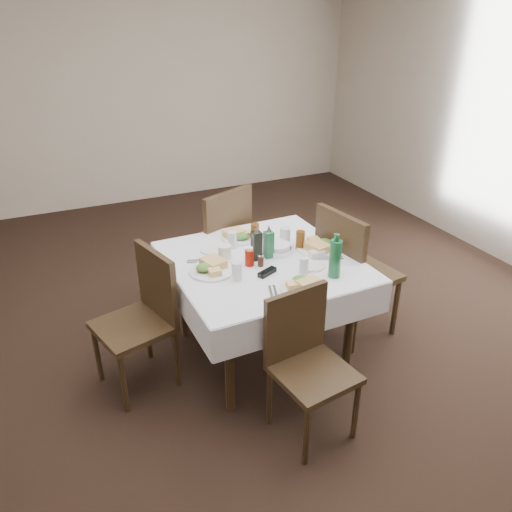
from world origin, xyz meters
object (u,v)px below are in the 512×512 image
(coffee_mug, at_px, (225,253))
(green_bottle, at_px, (335,258))
(water_n, at_px, (232,240))
(water_e, at_px, (285,237))
(bread_basket, at_px, (277,248))
(water_w, at_px, (237,271))
(chair_north, at_px, (219,240))
(dining_table, at_px, (263,271))
(oil_cruet_dark, at_px, (257,244))
(chair_south, at_px, (305,355))
(water_s, at_px, (304,265))
(chair_west, at_px, (144,311))
(ketchup_bottle, at_px, (249,257))
(oil_cruet_green, at_px, (269,243))
(chair_east, at_px, (350,267))

(coffee_mug, bearing_deg, green_bottle, -42.73)
(water_n, relative_size, water_e, 0.87)
(bread_basket, height_order, green_bottle, green_bottle)
(water_w, distance_m, green_bottle, 0.62)
(chair_north, relative_size, water_w, 8.49)
(bread_basket, relative_size, green_bottle, 0.67)
(dining_table, distance_m, oil_cruet_dark, 0.20)
(chair_south, distance_m, bread_basket, 0.88)
(water_e, relative_size, oil_cruet_dark, 0.54)
(chair_north, bearing_deg, bread_basket, -76.00)
(chair_south, bearing_deg, chair_north, 88.52)
(chair_south, xyz_separation_m, water_s, (0.23, 0.46, 0.31))
(water_w, bearing_deg, chair_west, 157.20)
(water_s, relative_size, ketchup_bottle, 0.85)
(bread_basket, bearing_deg, water_w, -149.17)
(water_n, distance_m, oil_cruet_green, 0.30)
(water_w, height_order, green_bottle, green_bottle)
(water_s, distance_m, water_e, 0.42)
(chair_south, distance_m, green_bottle, 0.65)
(chair_north, xyz_separation_m, green_bottle, (0.35, -1.16, 0.30))
(dining_table, xyz_separation_m, chair_south, (-0.07, -0.73, -0.17))
(water_w, distance_m, ketchup_bottle, 0.21)
(water_w, relative_size, oil_cruet_green, 0.51)
(chair_south, bearing_deg, water_e, 70.38)
(water_e, xyz_separation_m, bread_basket, (-0.10, -0.07, -0.04))
(coffee_mug, bearing_deg, bread_basket, -7.44)
(oil_cruet_dark, height_order, green_bottle, green_bottle)
(dining_table, height_order, oil_cruet_green, oil_cruet_green)
(water_n, bearing_deg, chair_south, -87.51)
(water_s, height_order, water_e, water_e)
(water_n, bearing_deg, chair_west, -163.63)
(chair_south, relative_size, water_e, 6.40)
(chair_east, distance_m, oil_cruet_dark, 0.77)
(water_n, relative_size, water_w, 0.99)
(chair_north, distance_m, water_n, 0.56)
(water_n, height_order, green_bottle, green_bottle)
(water_e, bearing_deg, oil_cruet_dark, -158.27)
(water_n, bearing_deg, dining_table, -66.96)
(water_n, distance_m, water_s, 0.61)
(oil_cruet_dark, bearing_deg, chair_east, -7.31)
(chair_south, xyz_separation_m, green_bottle, (0.39, 0.34, 0.39))
(ketchup_bottle, bearing_deg, chair_west, 172.61)
(bread_basket, xyz_separation_m, coffee_mug, (-0.37, 0.05, 0.02))
(chair_north, relative_size, oil_cruet_green, 4.31)
(dining_table, xyz_separation_m, water_e, (0.24, 0.14, 0.16))
(dining_table, bearing_deg, chair_east, -5.05)
(water_s, distance_m, ketchup_bottle, 0.37)
(chair_north, xyz_separation_m, chair_south, (-0.04, -1.51, -0.08))
(chair_west, bearing_deg, bread_basket, 0.39)
(oil_cruet_dark, relative_size, green_bottle, 0.88)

